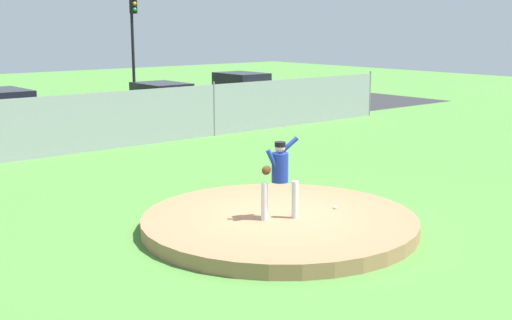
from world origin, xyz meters
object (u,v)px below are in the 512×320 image
Objects in this scene: parked_car_red at (162,103)px; traffic_cone_orange at (23,118)px; parked_car_white at (241,94)px; parked_car_navy at (3,113)px; pitcher_youth at (279,172)px; traffic_light_far at (133,32)px; baseball at (335,207)px.

parked_car_red is 5.63m from traffic_cone_orange.
parked_car_white reaches higher than parked_car_navy.
parked_car_navy is (-6.46, 0.50, 0.04)m from parked_car_red.
traffic_light_far is at bearing 68.34° from pitcher_youth.
parked_car_white is (9.33, 14.89, 0.54)m from baseball.
baseball is 0.02× the size of parked_car_red.
parked_car_navy is at bearing -154.53° from traffic_light_far.
baseball is 17.50m from traffic_cone_orange.
traffic_cone_orange reaches higher than baseball.
parked_car_red is 0.97× the size of parked_car_navy.
pitcher_youth reaches higher than baseball.
baseball is 15.42m from parked_car_navy.
baseball is (1.36, -0.20, -0.90)m from pitcher_youth.
parked_car_navy is 2.70m from traffic_cone_orange.
parked_car_white is 7.75× the size of traffic_cone_orange.
parked_car_red is (-4.31, -0.04, -0.09)m from parked_car_white.
parked_car_navy is (-1.44, 15.35, 0.50)m from baseball.
pitcher_youth is 0.37× the size of parked_car_red.
traffic_light_far reaches higher than parked_car_navy.
parked_car_white reaches higher than parked_car_red.
parked_car_white reaches higher than baseball.
parked_car_navy is at bearing -125.34° from traffic_cone_orange.
traffic_light_far is at bearing 75.55° from parked_car_red.
pitcher_youth is 20.30m from traffic_light_far.
pitcher_youth is at bearing 171.71° from baseball.
pitcher_youth is 1.65m from baseball.
pitcher_youth is 21.76× the size of baseball.
pitcher_youth reaches higher than parked_car_red.
baseball is 20.15m from traffic_light_far.
pitcher_youth is at bearing -89.71° from parked_car_navy.
parked_car_red is 7.99× the size of traffic_cone_orange.
traffic_cone_orange is (0.09, 17.50, -0.06)m from baseball.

